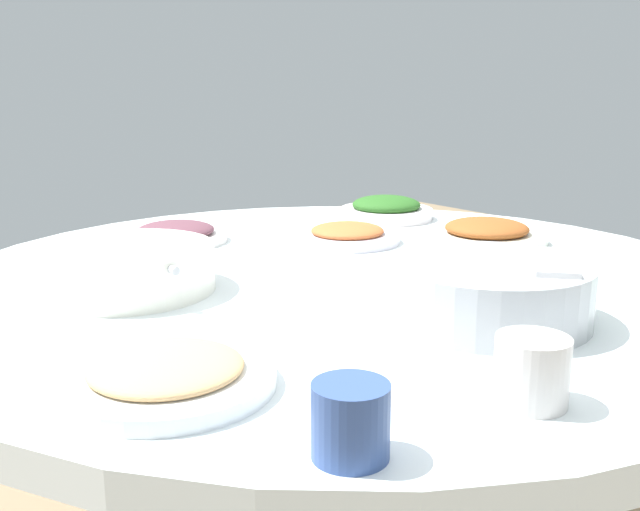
{
  "coord_description": "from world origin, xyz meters",
  "views": [
    {
      "loc": [
        0.78,
        0.95,
        1.08
      ],
      "look_at": [
        0.08,
        0.05,
        0.8
      ],
      "focal_mm": 40.7,
      "sensor_mm": 36.0,
      "label": 1
    }
  ],
  "objects_px": {
    "round_dining_table": "(340,336)",
    "dish_stirfry": "(487,233)",
    "soup_bowl": "(125,270)",
    "tea_cup_far": "(532,371)",
    "dish_eggplant": "(176,234)",
    "dish_greens": "(386,209)",
    "rice_bowl": "(491,290)",
    "tea_cup_near": "(350,421)",
    "dish_noodles": "(166,374)",
    "dish_tofu_braise": "(347,235)"
  },
  "relations": [
    {
      "from": "round_dining_table",
      "to": "dish_tofu_braise",
      "type": "height_order",
      "value": "dish_tofu_braise"
    },
    {
      "from": "round_dining_table",
      "to": "dish_tofu_braise",
      "type": "distance_m",
      "value": 0.28
    },
    {
      "from": "soup_bowl",
      "to": "tea_cup_near",
      "type": "bearing_deg",
      "value": 84.79
    },
    {
      "from": "dish_eggplant",
      "to": "dish_greens",
      "type": "bearing_deg",
      "value": 172.11
    },
    {
      "from": "dish_tofu_braise",
      "to": "dish_noodles",
      "type": "distance_m",
      "value": 0.77
    },
    {
      "from": "tea_cup_near",
      "to": "round_dining_table",
      "type": "bearing_deg",
      "value": -128.46
    },
    {
      "from": "dish_tofu_braise",
      "to": "dish_greens",
      "type": "distance_m",
      "value": 0.29
    },
    {
      "from": "dish_noodles",
      "to": "dish_greens",
      "type": "height_order",
      "value": "dish_greens"
    },
    {
      "from": "rice_bowl",
      "to": "dish_stirfry",
      "type": "height_order",
      "value": "rice_bowl"
    },
    {
      "from": "soup_bowl",
      "to": "dish_greens",
      "type": "xyz_separation_m",
      "value": [
        -0.76,
        -0.21,
        -0.01
      ]
    },
    {
      "from": "dish_greens",
      "to": "dish_noodles",
      "type": "bearing_deg",
      "value": 34.29
    },
    {
      "from": "rice_bowl",
      "to": "dish_noodles",
      "type": "height_order",
      "value": "rice_bowl"
    },
    {
      "from": "rice_bowl",
      "to": "tea_cup_near",
      "type": "bearing_deg",
      "value": 23.52
    },
    {
      "from": "dish_eggplant",
      "to": "tea_cup_near",
      "type": "bearing_deg",
      "value": 72.52
    },
    {
      "from": "rice_bowl",
      "to": "soup_bowl",
      "type": "bearing_deg",
      "value": -52.56
    },
    {
      "from": "rice_bowl",
      "to": "dish_eggplant",
      "type": "relative_size",
      "value": 1.32
    },
    {
      "from": "tea_cup_near",
      "to": "dish_noodles",
      "type": "bearing_deg",
      "value": -75.39
    },
    {
      "from": "round_dining_table",
      "to": "dish_greens",
      "type": "bearing_deg",
      "value": -141.24
    },
    {
      "from": "dish_stirfry",
      "to": "dish_noodles",
      "type": "height_order",
      "value": "dish_stirfry"
    },
    {
      "from": "rice_bowl",
      "to": "soup_bowl",
      "type": "xyz_separation_m",
      "value": [
        0.34,
        -0.45,
        -0.01
      ]
    },
    {
      "from": "round_dining_table",
      "to": "dish_stirfry",
      "type": "distance_m",
      "value": 0.42
    },
    {
      "from": "rice_bowl",
      "to": "dish_tofu_braise",
      "type": "distance_m",
      "value": 0.54
    },
    {
      "from": "rice_bowl",
      "to": "dish_tofu_braise",
      "type": "bearing_deg",
      "value": -107.93
    },
    {
      "from": "soup_bowl",
      "to": "dish_greens",
      "type": "height_order",
      "value": "soup_bowl"
    },
    {
      "from": "dish_eggplant",
      "to": "dish_noodles",
      "type": "bearing_deg",
      "value": 62.58
    },
    {
      "from": "soup_bowl",
      "to": "dish_noodles",
      "type": "distance_m",
      "value": 0.41
    },
    {
      "from": "round_dining_table",
      "to": "dish_eggplant",
      "type": "relative_size",
      "value": 6.53
    },
    {
      "from": "round_dining_table",
      "to": "dish_greens",
      "type": "xyz_separation_m",
      "value": [
        -0.42,
        -0.33,
        0.14
      ]
    },
    {
      "from": "dish_stirfry",
      "to": "tea_cup_far",
      "type": "relative_size",
      "value": 3.22
    },
    {
      "from": "rice_bowl",
      "to": "dish_tofu_braise",
      "type": "xyz_separation_m",
      "value": [
        -0.17,
        -0.51,
        -0.03
      ]
    },
    {
      "from": "dish_greens",
      "to": "tea_cup_near",
      "type": "relative_size",
      "value": 3.18
    },
    {
      "from": "tea_cup_near",
      "to": "dish_greens",
      "type": "bearing_deg",
      "value": -134.27
    },
    {
      "from": "tea_cup_near",
      "to": "soup_bowl",
      "type": "bearing_deg",
      "value": -95.21
    },
    {
      "from": "soup_bowl",
      "to": "dish_eggplant",
      "type": "height_order",
      "value": "soup_bowl"
    },
    {
      "from": "soup_bowl",
      "to": "dish_greens",
      "type": "bearing_deg",
      "value": -164.55
    },
    {
      "from": "dish_eggplant",
      "to": "tea_cup_far",
      "type": "relative_size",
      "value": 2.77
    },
    {
      "from": "rice_bowl",
      "to": "tea_cup_far",
      "type": "xyz_separation_m",
      "value": [
        0.18,
        0.2,
        -0.01
      ]
    },
    {
      "from": "rice_bowl",
      "to": "dish_greens",
      "type": "height_order",
      "value": "rice_bowl"
    },
    {
      "from": "dish_eggplant",
      "to": "tea_cup_near",
      "type": "xyz_separation_m",
      "value": [
        0.29,
        0.91,
        0.02
      ]
    },
    {
      "from": "dish_greens",
      "to": "rice_bowl",
      "type": "bearing_deg",
      "value": 58.03
    },
    {
      "from": "dish_greens",
      "to": "tea_cup_far",
      "type": "distance_m",
      "value": 1.05
    },
    {
      "from": "dish_tofu_braise",
      "to": "dish_eggplant",
      "type": "bearing_deg",
      "value": -38.18
    },
    {
      "from": "round_dining_table",
      "to": "rice_bowl",
      "type": "relative_size",
      "value": 4.95
    },
    {
      "from": "dish_stirfry",
      "to": "dish_greens",
      "type": "height_order",
      "value": "dish_greens"
    },
    {
      "from": "rice_bowl",
      "to": "dish_greens",
      "type": "xyz_separation_m",
      "value": [
        -0.41,
        -0.66,
        -0.02
      ]
    },
    {
      "from": "dish_noodles",
      "to": "soup_bowl",
      "type": "bearing_deg",
      "value": -107.04
    },
    {
      "from": "dish_greens",
      "to": "tea_cup_near",
      "type": "bearing_deg",
      "value": 45.73
    },
    {
      "from": "dish_stirfry",
      "to": "soup_bowl",
      "type": "bearing_deg",
      "value": -8.73
    },
    {
      "from": "soup_bowl",
      "to": "dish_eggplant",
      "type": "relative_size",
      "value": 1.46
    },
    {
      "from": "soup_bowl",
      "to": "tea_cup_far",
      "type": "bearing_deg",
      "value": 103.77
    }
  ]
}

